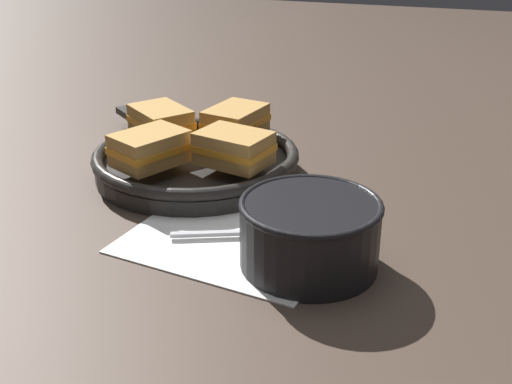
{
  "coord_description": "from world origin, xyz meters",
  "views": [
    {
      "loc": [
        0.24,
        -0.66,
        0.38
      ],
      "look_at": [
        0.0,
        0.05,
        0.04
      ],
      "focal_mm": 45.0,
      "sensor_mm": 36.0,
      "label": 1
    }
  ],
  "objects": [
    {
      "name": "spoon",
      "position": [
        0.01,
        0.0,
        0.01
      ],
      "size": [
        0.14,
        0.07,
        0.01
      ],
      "rotation": [
        0.0,
        0.0,
        0.4
      ],
      "color": "silver",
      "rests_on": "napkin"
    },
    {
      "name": "sandwich_far_left",
      "position": [
        -0.06,
        0.13,
        0.06
      ],
      "size": [
        0.11,
        0.09,
        0.05
      ],
      "rotation": [
        0.0,
        0.0,
        7.62
      ],
      "color": "#C18E47",
      "rests_on": "skillet"
    },
    {
      "name": "sandwich_near_left",
      "position": [
        -0.21,
        0.21,
        0.06
      ],
      "size": [
        0.12,
        0.12,
        0.05
      ],
      "rotation": [
        0.0,
        0.0,
        4.07
      ],
      "color": "#C18E47",
      "rests_on": "skillet"
    },
    {
      "name": "skillet",
      "position": [
        -0.14,
        0.17,
        0.02
      ],
      "size": [
        0.39,
        0.34,
        0.04
      ],
      "color": "black",
      "rests_on": "ground_plane"
    },
    {
      "name": "ground_plane",
      "position": [
        0.0,
        0.0,
        0.0
      ],
      "size": [
        4.0,
        4.0,
        0.0
      ],
      "primitive_type": "plane",
      "color": "#47382D"
    },
    {
      "name": "sandwich_far_right",
      "position": [
        -0.1,
        0.24,
        0.06
      ],
      "size": [
        0.09,
        0.11,
        0.05
      ],
      "rotation": [
        0.0,
        0.0,
        9.23
      ],
      "color": "#C18E47",
      "rests_on": "skillet"
    },
    {
      "name": "sandwich_near_right",
      "position": [
        -0.17,
        0.09,
        0.06
      ],
      "size": [
        0.11,
        0.12,
        0.05
      ],
      "rotation": [
        0.0,
        0.0,
        5.84
      ],
      "color": "#C18E47",
      "rests_on": "skillet"
    },
    {
      "name": "napkin",
      "position": [
        -0.01,
        0.0,
        0.0
      ],
      "size": [
        0.28,
        0.25,
        0.0
      ],
      "color": "white",
      "rests_on": "ground_plane"
    },
    {
      "name": "soup_bowl",
      "position": [
        0.09,
        -0.04,
        0.05
      ],
      "size": [
        0.16,
        0.16,
        0.08
      ],
      "color": "black",
      "rests_on": "ground_plane"
    }
  ]
}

